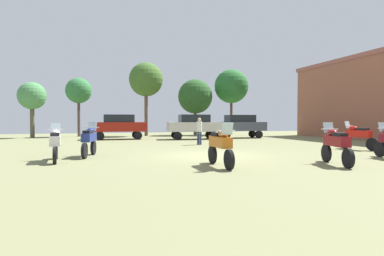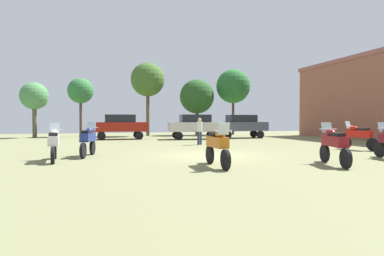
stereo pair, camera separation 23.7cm
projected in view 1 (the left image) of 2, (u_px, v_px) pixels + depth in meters
name	position (u px, v px, depth m)	size (l,w,h in m)	color
ground_plane	(210.00, 156.00, 14.08)	(44.00, 52.00, 0.02)	olive
motorcycle_1	(55.00, 143.00, 12.11)	(0.62, 2.24, 1.45)	black
motorcycle_2	(358.00, 136.00, 16.84)	(0.76, 2.18, 1.51)	black
motorcycle_4	(89.00, 140.00, 13.67)	(0.73, 2.15, 1.49)	black
motorcycle_5	(220.00, 145.00, 10.72)	(0.62, 2.24, 1.49)	black
motorcycle_8	(336.00, 144.00, 11.17)	(0.81, 2.22, 1.49)	black
car_1	(194.00, 125.00, 25.93)	(4.43, 2.13, 2.00)	black
car_2	(119.00, 125.00, 25.74)	(4.32, 1.84, 2.00)	black
car_3	(240.00, 125.00, 27.72)	(4.41, 2.09, 2.00)	black
person_1	(199.00, 129.00, 20.17)	(0.48, 0.48, 1.71)	#2B3650
tree_1	(231.00, 86.00, 33.82)	(3.60, 3.60, 6.94)	#50382A
tree_2	(146.00, 80.00, 31.18)	(3.32, 3.32, 7.19)	brown
tree_3	(195.00, 97.00, 33.00)	(3.56, 3.56, 5.78)	brown
tree_4	(79.00, 91.00, 29.91)	(2.38, 2.38, 5.52)	brown
tree_5	(32.00, 96.00, 27.90)	(2.39, 2.39, 4.89)	#4D4936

